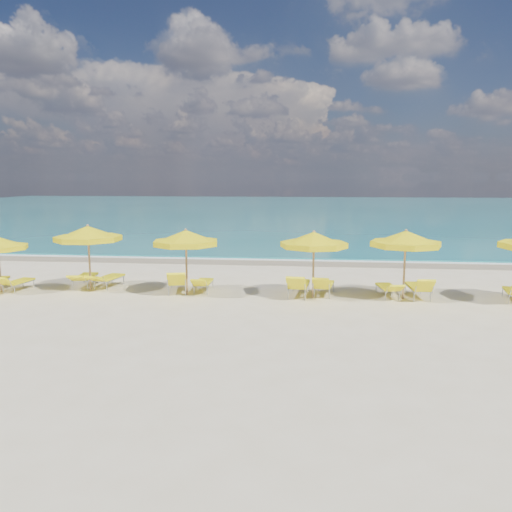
# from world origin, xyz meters

# --- Properties ---
(ground_plane) EXTENTS (120.00, 120.00, 0.00)m
(ground_plane) POSITION_xyz_m (0.00, 0.00, 0.00)
(ground_plane) COLOR beige
(ocean) EXTENTS (120.00, 80.00, 0.30)m
(ocean) POSITION_xyz_m (0.00, 48.00, 0.00)
(ocean) COLOR #157277
(ocean) RESTS_ON ground
(wet_sand_band) EXTENTS (120.00, 2.60, 0.01)m
(wet_sand_band) POSITION_xyz_m (0.00, 7.40, 0.00)
(wet_sand_band) COLOR tan
(wet_sand_band) RESTS_ON ground
(foam_line) EXTENTS (120.00, 1.20, 0.03)m
(foam_line) POSITION_xyz_m (0.00, 8.20, 0.00)
(foam_line) COLOR white
(foam_line) RESTS_ON ground
(whitecap_near) EXTENTS (14.00, 0.36, 0.05)m
(whitecap_near) POSITION_xyz_m (-6.00, 17.00, 0.00)
(whitecap_near) COLOR white
(whitecap_near) RESTS_ON ground
(whitecap_far) EXTENTS (18.00, 0.30, 0.05)m
(whitecap_far) POSITION_xyz_m (8.00, 24.00, 0.00)
(whitecap_far) COLOR white
(whitecap_far) RESTS_ON ground
(umbrella_2) EXTENTS (3.22, 3.22, 2.46)m
(umbrella_2) POSITION_xyz_m (-6.07, 0.30, 2.10)
(umbrella_2) COLOR #AB8055
(umbrella_2) RESTS_ON ground
(umbrella_3) EXTENTS (2.80, 2.80, 2.39)m
(umbrella_3) POSITION_xyz_m (-2.31, -0.06, 2.03)
(umbrella_3) COLOR #AB8055
(umbrella_3) RESTS_ON ground
(umbrella_4) EXTENTS (2.60, 2.60, 2.37)m
(umbrella_4) POSITION_xyz_m (2.16, -0.02, 2.02)
(umbrella_4) COLOR #AB8055
(umbrella_4) RESTS_ON ground
(umbrella_5) EXTENTS (2.54, 2.54, 2.43)m
(umbrella_5) POSITION_xyz_m (5.26, 0.15, 2.07)
(umbrella_5) COLOR #AB8055
(umbrella_5) RESTS_ON ground
(lounger_1_right) EXTENTS (0.72, 1.65, 0.70)m
(lounger_1_right) POSITION_xyz_m (-8.71, -0.07, 0.20)
(lounger_1_right) COLOR #A5A8AD
(lounger_1_right) RESTS_ON ground
(lounger_2_left) EXTENTS (0.81, 1.94, 0.68)m
(lounger_2_left) POSITION_xyz_m (-6.55, 0.87, 0.22)
(lounger_2_left) COLOR #A5A8AD
(lounger_2_left) RESTS_ON ground
(lounger_2_right) EXTENTS (0.90, 1.92, 0.66)m
(lounger_2_right) POSITION_xyz_m (-5.59, 0.85, 0.21)
(lounger_2_right) COLOR #A5A8AD
(lounger_2_right) RESTS_ON ground
(lounger_3_left) EXTENTS (1.03, 2.01, 0.94)m
(lounger_3_left) POSITION_xyz_m (-2.75, 0.36, 0.25)
(lounger_3_left) COLOR #A5A8AD
(lounger_3_left) RESTS_ON ground
(lounger_3_right) EXTENTS (0.57, 1.67, 0.68)m
(lounger_3_right) POSITION_xyz_m (-1.84, 0.53, 0.20)
(lounger_3_right) COLOR #A5A8AD
(lounger_3_right) RESTS_ON ground
(lounger_4_left) EXTENTS (0.83, 1.98, 0.93)m
(lounger_4_left) POSITION_xyz_m (1.66, 0.20, 0.24)
(lounger_4_left) COLOR #A5A8AD
(lounger_4_left) RESTS_ON ground
(lounger_4_right) EXTENTS (0.85, 1.80, 0.84)m
(lounger_4_right) POSITION_xyz_m (2.55, 0.43, 0.22)
(lounger_4_right) COLOR #A5A8AD
(lounger_4_right) RESTS_ON ground
(lounger_5_left) EXTENTS (0.81, 1.73, 0.66)m
(lounger_5_left) POSITION_xyz_m (4.78, 0.41, 0.20)
(lounger_5_left) COLOR #A5A8AD
(lounger_5_left) RESTS_ON ground
(lounger_5_right) EXTENTS (0.70, 1.82, 0.88)m
(lounger_5_right) POSITION_xyz_m (5.80, 0.35, 0.23)
(lounger_5_right) COLOR #A5A8AD
(lounger_5_right) RESTS_ON ground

